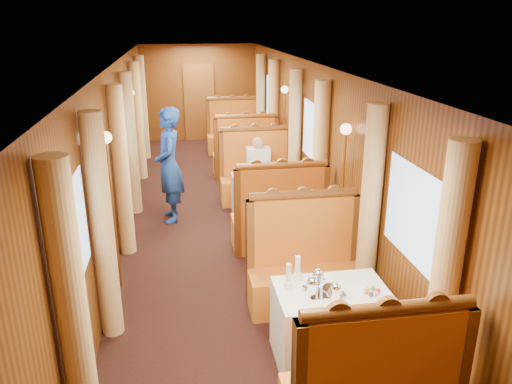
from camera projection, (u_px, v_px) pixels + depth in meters
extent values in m
cube|color=brown|center=(199.00, 102.00, 13.26)|extent=(0.80, 0.04, 2.00)
cube|color=white|center=(331.00, 325.00, 4.76)|extent=(1.05, 0.72, 0.75)
cube|color=#BA4314|center=(383.00, 363.00, 3.52)|extent=(1.30, 0.12, 0.80)
cylinder|color=brown|center=(388.00, 309.00, 3.37)|extent=(1.23, 0.10, 0.10)
cube|color=#BA4314|center=(305.00, 288.00, 5.69)|extent=(1.30, 0.55, 0.45)
cube|color=#BA4314|center=(303.00, 231.00, 5.69)|extent=(1.30, 0.12, 0.80)
cylinder|color=brown|center=(304.00, 194.00, 5.54)|extent=(1.23, 0.10, 0.10)
cube|color=white|center=(266.00, 200.00, 8.02)|extent=(1.05, 0.72, 0.75)
cube|color=#BA4314|center=(278.00, 232.00, 7.18)|extent=(1.30, 0.55, 0.45)
cube|color=#BA4314|center=(282.00, 196.00, 6.78)|extent=(1.30, 0.12, 0.80)
cylinder|color=brown|center=(282.00, 165.00, 6.63)|extent=(1.23, 0.10, 0.10)
cube|color=#BA4314|center=(257.00, 189.00, 8.95)|extent=(1.30, 0.55, 0.45)
cube|color=#BA4314|center=(255.00, 153.00, 8.95)|extent=(1.30, 0.12, 0.80)
cylinder|color=brown|center=(255.00, 129.00, 8.80)|extent=(1.23, 0.10, 0.10)
cube|color=white|center=(239.00, 147.00, 11.28)|extent=(1.05, 0.72, 0.75)
cube|color=#BA4314|center=(245.00, 165.00, 10.45)|extent=(1.30, 0.55, 0.45)
cube|color=#BA4314|center=(246.00, 138.00, 10.04)|extent=(1.30, 0.12, 0.80)
cylinder|color=brown|center=(246.00, 116.00, 9.89)|extent=(1.23, 0.10, 0.10)
cube|color=#BA4314|center=(234.00, 143.00, 12.22)|extent=(1.30, 0.55, 0.45)
cube|color=#BA4314|center=(233.00, 116.00, 12.21)|extent=(1.30, 0.12, 0.80)
cylinder|color=brown|center=(233.00, 98.00, 12.06)|extent=(1.23, 0.10, 0.10)
cube|color=silver|center=(325.00, 291.00, 4.61)|extent=(0.35, 0.28, 0.01)
cylinder|color=white|center=(372.00, 294.00, 4.56)|extent=(0.23, 0.23, 0.01)
cylinder|color=white|center=(288.00, 285.00, 4.64)|extent=(0.08, 0.08, 0.08)
cylinder|color=white|center=(289.00, 273.00, 4.60)|extent=(0.05, 0.05, 0.18)
cylinder|color=white|center=(297.00, 277.00, 4.79)|extent=(0.08, 0.08, 0.08)
cylinder|color=white|center=(298.00, 265.00, 4.75)|extent=(0.05, 0.05, 0.18)
cylinder|color=silver|center=(267.00, 173.00, 7.88)|extent=(0.06, 0.06, 0.14)
cylinder|color=silver|center=(240.00, 128.00, 11.13)|extent=(0.06, 0.06, 0.14)
cylinder|color=#E5B775|center=(73.00, 319.00, 3.45)|extent=(0.22, 0.22, 2.35)
cylinder|color=#E5B775|center=(103.00, 230.00, 4.91)|extent=(0.22, 0.22, 2.35)
cylinder|color=#E5B775|center=(444.00, 287.00, 3.86)|extent=(0.22, 0.22, 2.35)
cylinder|color=#E5B775|center=(370.00, 213.00, 5.31)|extent=(0.22, 0.22, 2.35)
cylinder|color=#E5B775|center=(121.00, 172.00, 6.71)|extent=(0.22, 0.22, 2.35)
cylinder|color=#E5B775|center=(130.00, 145.00, 8.17)|extent=(0.22, 0.22, 2.35)
cylinder|color=#E5B775|center=(320.00, 163.00, 7.12)|extent=(0.22, 0.22, 2.35)
cylinder|color=#E5B775|center=(295.00, 139.00, 8.57)|extent=(0.22, 0.22, 2.35)
cylinder|color=#E5B775|center=(138.00, 122.00, 9.97)|extent=(0.22, 0.22, 2.35)
cylinder|color=#E5B775|center=(142.00, 108.00, 11.43)|extent=(0.22, 0.22, 2.35)
cylinder|color=#E5B775|center=(273.00, 117.00, 10.38)|extent=(0.22, 0.22, 2.35)
cylinder|color=#E5B775|center=(261.00, 105.00, 11.83)|extent=(0.22, 0.22, 2.35)
cylinder|color=#BF8C3F|center=(114.00, 217.00, 5.89)|extent=(0.04, 0.04, 1.85)
sphere|color=#FFD18C|center=(106.00, 138.00, 5.57)|extent=(0.14, 0.14, 0.14)
cylinder|color=#BF8C3F|center=(341.00, 203.00, 6.30)|extent=(0.04, 0.04, 1.85)
sphere|color=#FFD18C|center=(346.00, 129.00, 5.99)|extent=(0.14, 0.14, 0.14)
cylinder|color=#BF8C3F|center=(135.00, 145.00, 9.15)|extent=(0.04, 0.04, 1.85)
sphere|color=#FFD18C|center=(130.00, 93.00, 8.83)|extent=(0.14, 0.14, 0.14)
cylinder|color=#BF8C3F|center=(284.00, 140.00, 9.56)|extent=(0.04, 0.04, 1.85)
sphere|color=#FFD18C|center=(285.00, 90.00, 9.25)|extent=(0.14, 0.14, 0.14)
imported|color=navy|center=(169.00, 166.00, 7.92)|extent=(0.48, 0.70, 1.85)
cube|color=beige|center=(258.00, 163.00, 8.68)|extent=(0.40, 0.24, 0.55)
sphere|color=tan|center=(258.00, 143.00, 8.56)|extent=(0.20, 0.20, 0.20)
cube|color=beige|center=(260.00, 179.00, 8.60)|extent=(0.36, 0.30, 0.14)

